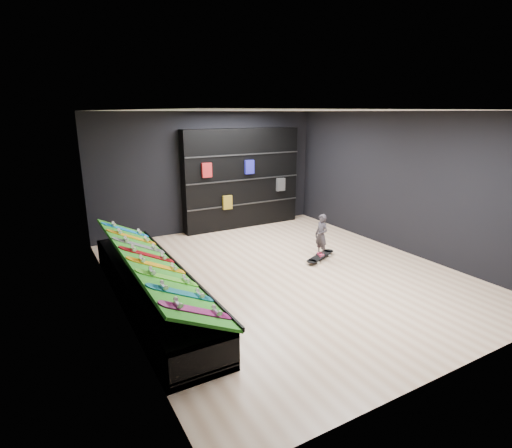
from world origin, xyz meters
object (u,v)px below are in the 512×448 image
display_rack (150,289)px  child (321,243)px  back_shelving (242,179)px  floor_skateboard (320,257)px

display_rack → child: child is taller
display_rack → child: (3.62, 0.24, 0.11)m
display_rack → back_shelving: back_shelving is taller
back_shelving → child: bearing=-85.6°
floor_skateboard → child: bearing=0.0°
back_shelving → floor_skateboard: 3.33m
back_shelving → floor_skateboard: (0.24, -3.08, -1.25)m
floor_skateboard → child: 0.31m
back_shelving → display_rack: bearing=-135.6°
child → back_shelving: bearing=-179.0°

